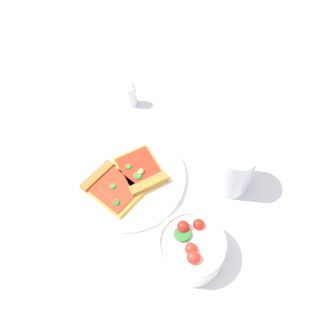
# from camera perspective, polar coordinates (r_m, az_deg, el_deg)

# --- Properties ---
(ground_plane) EXTENTS (2.40, 2.40, 0.00)m
(ground_plane) POSITION_cam_1_polar(r_m,az_deg,el_deg) (0.75, -8.03, -5.57)
(ground_plane) COLOR silver
(ground_plane) RESTS_ON ground
(plate) EXTENTS (0.26, 0.26, 0.01)m
(plate) POSITION_cam_1_polar(r_m,az_deg,el_deg) (0.77, -6.63, -1.59)
(plate) COLOR silver
(plate) RESTS_ON ground_plane
(pizza_slice_near) EXTENTS (0.14, 0.13, 0.02)m
(pizza_slice_near) POSITION_cam_1_polar(r_m,az_deg,el_deg) (0.75, -9.66, -3.01)
(pizza_slice_near) COLOR gold
(pizza_slice_near) RESTS_ON plate
(pizza_slice_far) EXTENTS (0.14, 0.14, 0.02)m
(pizza_slice_far) POSITION_cam_1_polar(r_m,az_deg,el_deg) (0.75, -4.39, -0.83)
(pizza_slice_far) COLOR gold
(pizza_slice_far) RESTS_ON plate
(salad_bowl) EXTENTS (0.13, 0.13, 0.08)m
(salad_bowl) POSITION_cam_1_polar(r_m,az_deg,el_deg) (0.67, 3.81, -13.14)
(salad_bowl) COLOR white
(salad_bowl) RESTS_ON ground_plane
(soda_glass) EXTENTS (0.08, 0.08, 0.12)m
(soda_glass) POSITION_cam_1_polar(r_m,az_deg,el_deg) (0.72, 10.93, -0.20)
(soda_glass) COLOR silver
(soda_glass) RESTS_ON ground_plane
(pepper_shaker) EXTENTS (0.03, 0.03, 0.08)m
(pepper_shaker) POSITION_cam_1_polar(r_m,az_deg,el_deg) (0.88, -6.13, 12.20)
(pepper_shaker) COLOR silver
(pepper_shaker) RESTS_ON ground_plane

